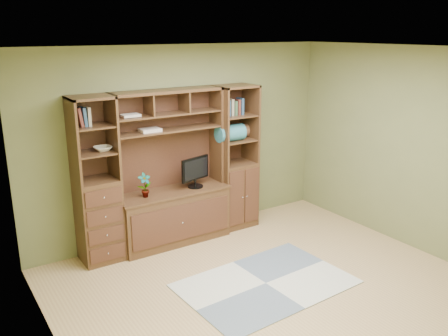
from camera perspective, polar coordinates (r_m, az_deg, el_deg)
room at (r=4.92m, az=6.35°, el=-1.30°), size 4.60×4.10×2.64m
center_hutch at (r=6.23m, az=-6.25°, el=-0.15°), size 1.54×0.53×2.05m
left_tower at (r=5.90m, az=-15.10°, el=-1.56°), size 0.50×0.45×2.05m
right_tower at (r=6.76m, az=1.36°, el=1.28°), size 0.55×0.45×2.05m
rug at (r=5.56m, az=5.05°, el=-13.68°), size 1.93×1.33×0.01m
monitor at (r=6.34m, az=-3.50°, el=0.15°), size 0.51×0.32×0.57m
orchid at (r=6.07m, az=-9.52°, el=-2.07°), size 0.17×0.11×0.32m
magazines at (r=6.07m, az=-8.90°, el=4.54°), size 0.26×0.19×0.04m
bowl at (r=5.83m, az=-14.37°, el=2.27°), size 0.21×0.21×0.05m
blanket_teal at (r=6.57m, az=0.77°, el=4.24°), size 0.40×0.23×0.23m
blanket_red at (r=6.83m, az=2.06°, el=4.51°), size 0.33×0.19×0.19m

